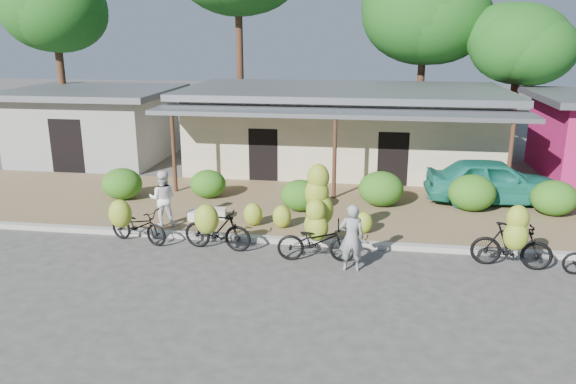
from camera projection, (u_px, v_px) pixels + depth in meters
name	position (u px, v px, depth m)	size (l,w,h in m)	color
ground	(316.00, 276.00, 13.37)	(100.00, 100.00, 0.00)	#403E3C
sidewalk	(331.00, 209.00, 18.10)	(60.00, 6.00, 0.12)	#7F6344
curb	(323.00, 242.00, 15.25)	(60.00, 0.25, 0.15)	#A8A399
shop_main	(343.00, 128.00, 23.27)	(13.00, 8.50, 3.35)	beige
shop_grey	(95.00, 124.00, 24.91)	(7.00, 6.00, 3.15)	gray
tree_back_left	(51.00, 7.00, 25.91)	(4.96, 4.82, 8.46)	#4A2A1D
tree_center_right	(421.00, 12.00, 26.88)	(6.05, 6.00, 8.75)	#4A2A1D
tree_near_right	(515.00, 42.00, 24.78)	(4.56, 4.39, 6.81)	#4A2A1D
hedge_0	(122.00, 184.00, 18.87)	(1.35, 1.22, 1.05)	#2E6216
hedge_1	(208.00, 184.00, 19.07)	(1.22, 1.10, 0.95)	#2E6216
hedge_2	(300.00, 195.00, 17.67)	(1.27, 1.14, 0.99)	#2E6216
hedge_3	(381.00, 189.00, 18.15)	(1.45, 1.30, 1.13)	#2E6216
hedge_4	(472.00, 193.00, 17.67)	(1.47, 1.32, 1.15)	#2E6216
hedge_5	(554.00, 198.00, 17.23)	(1.39, 1.25, 1.08)	#2E6216
bike_far_left	(135.00, 224.00, 15.22)	(1.95, 1.46, 1.41)	black
bike_left	(215.00, 228.00, 14.67)	(1.93, 1.29, 1.46)	black
bike_center	(317.00, 225.00, 14.21)	(2.05, 1.28, 2.40)	black
bike_right	(513.00, 242.00, 13.52)	(1.97, 1.30, 1.79)	black
loose_banana_a	(253.00, 214.00, 16.35)	(0.55, 0.47, 0.69)	#92A328
loose_banana_b	(282.00, 217.00, 16.17)	(0.54, 0.46, 0.67)	#92A328
loose_banana_c	(364.00, 223.00, 15.74)	(0.50, 0.42, 0.62)	#92A328
sack_near	(212.00, 213.00, 17.04)	(0.85, 0.40, 0.30)	silver
sack_far	(200.00, 216.00, 16.80)	(0.75, 0.38, 0.28)	silver
vendor	(352.00, 238.00, 13.46)	(0.61, 0.40, 1.68)	gray
bystander	(163.00, 198.00, 16.24)	(0.80, 0.62, 1.64)	white
teal_van	(493.00, 181.00, 18.42)	(1.75, 4.35, 1.48)	#1B7A65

